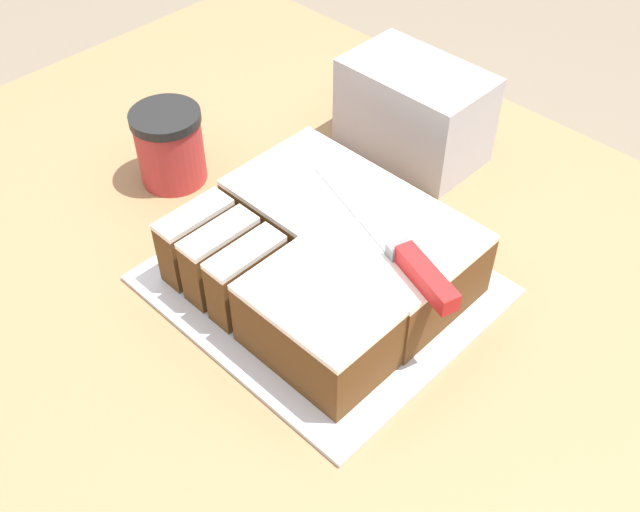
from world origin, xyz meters
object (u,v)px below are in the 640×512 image
knife (408,258)px  cake_board (320,284)px  cake (326,256)px  coffee_cup (170,146)px  storage_box (414,111)px

knife → cake_board: bearing=31.0°
cake → coffee_cup: size_ratio=2.80×
cake_board → storage_box: 0.32m
cake_board → cake: bearing=41.0°
coffee_cup → storage_box: (0.20, 0.29, 0.01)m
cake → storage_box: storage_box is taller
knife → coffee_cup: bearing=20.6°
knife → coffee_cup: size_ratio=2.47×
cake → storage_box: 0.31m
knife → coffee_cup: knife is taller
coffee_cup → storage_box: 0.35m
cake_board → knife: (0.11, 0.03, 0.10)m
coffee_cup → cake: bearing=-0.4°
cake → knife: knife is taller
coffee_cup → storage_box: size_ratio=0.54×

